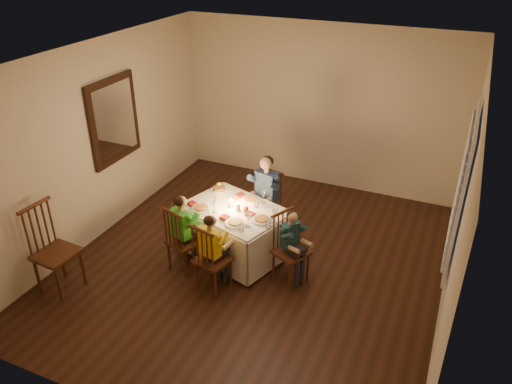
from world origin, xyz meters
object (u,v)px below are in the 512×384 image
at_px(chair_extra, 64,287).
at_px(serving_bowl, 219,190).
at_px(dining_table, 234,221).
at_px(adult, 265,231).
at_px(child_teal, 290,279).
at_px(chair_near_left, 186,268).
at_px(child_yellow, 214,287).
at_px(chair_adult, 265,231).
at_px(chair_end, 290,279).
at_px(chair_near_right, 214,287).
at_px(child_green, 186,268).

height_order(chair_extra, serving_bowl, serving_bowl).
bearing_deg(dining_table, chair_extra, -118.98).
relative_size(chair_extra, adult, 0.96).
bearing_deg(child_teal, dining_table, 99.31).
xyz_separation_m(chair_near_left, child_yellow, (0.50, -0.20, 0.00)).
relative_size(chair_adult, chair_end, 1.00).
bearing_deg(dining_table, child_teal, 1.36).
height_order(adult, child_yellow, adult).
relative_size(chair_near_left, serving_bowl, 4.38).
xyz_separation_m(child_teal, serving_bowl, (-1.25, 0.58, 0.69)).
bearing_deg(chair_near_right, serving_bowl, -54.30).
height_order(child_green, serving_bowl, serving_bowl).
height_order(chair_near_left, child_teal, child_teal).
distance_m(chair_near_left, chair_near_right, 0.54).
distance_m(chair_adult, chair_near_left, 1.32).
relative_size(adult, child_yellow, 1.15).
height_order(chair_adult, child_yellow, child_yellow).
xyz_separation_m(chair_near_left, child_green, (0.00, 0.00, 0.00)).
xyz_separation_m(child_yellow, serving_bowl, (-0.46, 1.09, 0.69)).
xyz_separation_m(chair_adult, chair_extra, (-1.72, -2.12, 0.00)).
bearing_deg(chair_adult, serving_bowl, -136.98).
distance_m(chair_adult, chair_extra, 2.73).
height_order(chair_end, chair_extra, chair_extra).
xyz_separation_m(chair_end, adult, (-0.70, 0.88, 0.00)).
bearing_deg(chair_adult, adult, 0.00).
distance_m(chair_adult, chair_near_right, 1.39).
xyz_separation_m(chair_near_right, serving_bowl, (-0.46, 1.09, 0.69)).
relative_size(chair_near_right, chair_extra, 0.82).
relative_size(chair_adult, child_green, 0.87).
distance_m(adult, serving_bowl, 0.93).
height_order(chair_end, serving_bowl, serving_bowl).
distance_m(child_yellow, serving_bowl, 1.37).
distance_m(chair_near_right, child_green, 0.54).
bearing_deg(child_green, chair_near_right, 176.52).
bearing_deg(chair_near_right, dining_table, -71.07).
distance_m(chair_adult, serving_bowl, 0.93).
relative_size(chair_near_left, chair_end, 1.00).
bearing_deg(child_yellow, adult, -80.85).
distance_m(dining_table, chair_adult, 0.81).
height_order(chair_near_left, chair_near_right, same).
bearing_deg(child_teal, child_yellow, 148.28).
bearing_deg(child_teal, chair_extra, 142.32).
bearing_deg(adult, chair_extra, -115.10).
relative_size(chair_extra, child_teal, 1.16).
bearing_deg(adult, child_yellow, -79.40).
bearing_deg(child_yellow, chair_end, -134.43).
distance_m(dining_table, serving_bowl, 0.55).
relative_size(chair_end, child_yellow, 0.90).
relative_size(chair_adult, serving_bowl, 4.38).
height_order(child_yellow, serving_bowl, serving_bowl).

